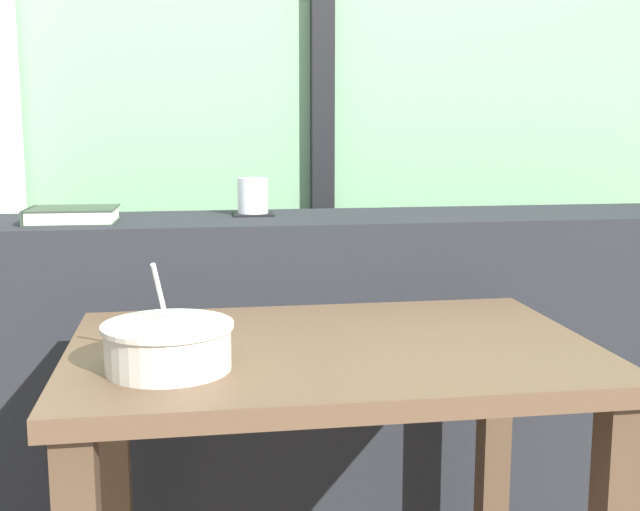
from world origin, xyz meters
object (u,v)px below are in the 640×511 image
(juice_glass, at_px, (253,197))
(soup_bowl, at_px, (168,346))
(closed_book, at_px, (72,215))
(coaster_square, at_px, (253,214))
(breakfast_table, at_px, (332,416))

(juice_glass, xyz_separation_m, soup_bowl, (-0.19, -0.78, -0.16))
(juice_glass, distance_m, closed_book, 0.44)
(juice_glass, bearing_deg, soup_bowl, -104.00)
(coaster_square, bearing_deg, breakfast_table, -82.55)
(breakfast_table, xyz_separation_m, coaster_square, (-0.09, 0.67, 0.29))
(juice_glass, bearing_deg, breakfast_table, -82.55)
(breakfast_table, distance_m, coaster_square, 0.73)
(coaster_square, distance_m, closed_book, 0.44)
(breakfast_table, relative_size, soup_bowl, 4.44)
(coaster_square, distance_m, soup_bowl, 0.81)
(juice_glass, height_order, soup_bowl, juice_glass)
(soup_bowl, bearing_deg, coaster_square, 76.00)
(coaster_square, height_order, juice_glass, juice_glass)
(breakfast_table, relative_size, juice_glass, 10.40)
(coaster_square, bearing_deg, juice_glass, 93.58)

